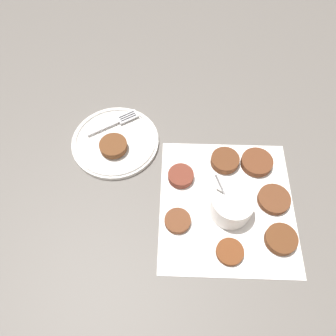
% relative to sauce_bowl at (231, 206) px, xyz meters
% --- Properties ---
extents(ground_plane, '(4.00, 4.00, 0.00)m').
position_rel_sauce_bowl_xyz_m(ground_plane, '(0.05, 0.01, -0.03)').
color(ground_plane, '#605B56').
extents(napkin, '(0.36, 0.33, 0.00)m').
position_rel_sauce_bowl_xyz_m(napkin, '(0.02, 0.01, -0.03)').
color(napkin, white).
rests_on(napkin, ground_plane).
extents(sauce_bowl, '(0.11, 0.10, 0.12)m').
position_rel_sauce_bowl_xyz_m(sauce_bowl, '(0.00, 0.00, 0.00)').
color(sauce_bowl, white).
rests_on(sauce_bowl, napkin).
extents(fritter_0, '(0.08, 0.08, 0.02)m').
position_rel_sauce_bowl_xyz_m(fritter_0, '(0.14, -0.08, -0.02)').
color(fritter_0, brown).
rests_on(fritter_0, napkin).
extents(fritter_1, '(0.07, 0.07, 0.02)m').
position_rel_sauce_bowl_xyz_m(fritter_1, '(0.09, 0.12, -0.02)').
color(fritter_1, brown).
rests_on(fritter_1, napkin).
extents(fritter_2, '(0.06, 0.06, 0.01)m').
position_rel_sauce_bowl_xyz_m(fritter_2, '(-0.03, 0.13, -0.02)').
color(fritter_2, brown).
rests_on(fritter_2, napkin).
extents(fritter_3, '(0.06, 0.06, 0.01)m').
position_rel_sauce_bowl_xyz_m(fritter_3, '(-0.10, 0.01, -0.02)').
color(fritter_3, brown).
rests_on(fritter_3, napkin).
extents(fritter_4, '(0.07, 0.07, 0.02)m').
position_rel_sauce_bowl_xyz_m(fritter_4, '(-0.07, -0.11, -0.02)').
color(fritter_4, brown).
rests_on(fritter_4, napkin).
extents(fritter_5, '(0.08, 0.08, 0.02)m').
position_rel_sauce_bowl_xyz_m(fritter_5, '(0.03, -0.11, -0.02)').
color(fritter_5, brown).
rests_on(fritter_5, napkin).
extents(fritter_6, '(0.07, 0.07, 0.02)m').
position_rel_sauce_bowl_xyz_m(fritter_6, '(0.14, 0.01, -0.02)').
color(fritter_6, brown).
rests_on(fritter_6, napkin).
extents(serving_plate, '(0.24, 0.24, 0.02)m').
position_rel_sauce_bowl_xyz_m(serving_plate, '(0.19, 0.30, -0.02)').
color(serving_plate, white).
rests_on(serving_plate, ground_plane).
extents(fritter_on_plate, '(0.07, 0.07, 0.02)m').
position_rel_sauce_bowl_xyz_m(fritter_on_plate, '(0.16, 0.30, -0.01)').
color(fritter_on_plate, brown).
rests_on(fritter_on_plate, serving_plate).
extents(fork, '(0.10, 0.14, 0.00)m').
position_rel_sauce_bowl_xyz_m(fork, '(0.25, 0.30, -0.01)').
color(fork, silver).
rests_on(fork, serving_plate).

